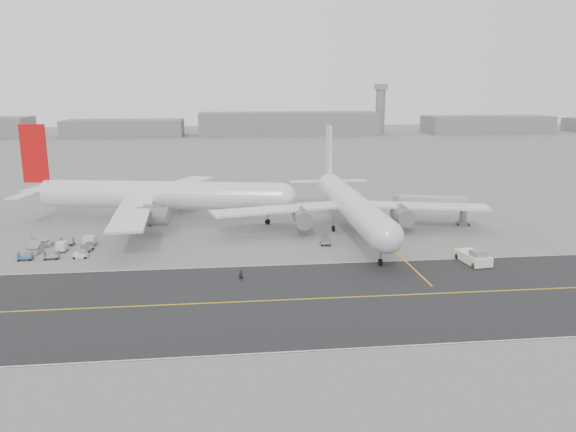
{
  "coord_description": "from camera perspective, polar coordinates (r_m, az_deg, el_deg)",
  "views": [
    {
      "loc": [
        -0.54,
        -91.5,
        29.09
      ],
      "look_at": [
        11.34,
        12.0,
        5.15
      ],
      "focal_mm": 35.0,
      "sensor_mm": 36.0,
      "label": 1
    }
  ],
  "objects": [
    {
      "name": "airliner_a",
      "position": [
        125.98,
        -13.3,
        2.1
      ],
      "size": [
        61.36,
        60.16,
        21.36
      ],
      "rotation": [
        0.0,
        0.0,
        1.38
      ],
      "color": "white",
      "rests_on": "ground"
    },
    {
      "name": "ground",
      "position": [
        96.01,
        -5.94,
        -4.77
      ],
      "size": [
        700.0,
        700.0,
        0.0
      ],
      "primitive_type": "plane",
      "color": "gray",
      "rests_on": "ground"
    },
    {
      "name": "taxiway",
      "position": [
        79.26,
        -2.09,
        -8.59
      ],
      "size": [
        220.0,
        59.0,
        0.03
      ],
      "color": "#2C2B2E",
      "rests_on": "ground"
    },
    {
      "name": "pushback_tug",
      "position": [
        100.06,
        18.36,
        -4.01
      ],
      "size": [
        4.04,
        9.12,
        2.57
      ],
      "rotation": [
        0.0,
        0.0,
        0.11
      ],
      "color": "white",
      "rests_on": "ground"
    },
    {
      "name": "stray_dolly",
      "position": [
        106.61,
        3.8,
        -2.92
      ],
      "size": [
        2.0,
        3.02,
        1.78
      ],
      "primitive_type": null,
      "rotation": [
        0.0,
        0.0,
        -0.08
      ],
      "color": "silver",
      "rests_on": "ground"
    },
    {
      "name": "jet_bridge",
      "position": [
        125.82,
        14.3,
        1.19
      ],
      "size": [
        16.61,
        7.35,
        6.22
      ],
      "rotation": [
        0.0,
        0.0,
        -0.28
      ],
      "color": "gray",
      "rests_on": "ground"
    },
    {
      "name": "horizon_buildings",
      "position": [
        354.02,
        -1.6,
        8.22
      ],
      "size": [
        520.0,
        28.0,
        28.0
      ],
      "primitive_type": null,
      "color": "gray",
      "rests_on": "ground"
    },
    {
      "name": "gse_cluster",
      "position": [
        109.74,
        -22.11,
        -3.41
      ],
      "size": [
        17.76,
        17.24,
        1.89
      ],
      "primitive_type": null,
      "rotation": [
        0.0,
        0.0,
        -0.08
      ],
      "color": "gray",
      "rests_on": "ground"
    },
    {
      "name": "ground_crew_a",
      "position": [
        86.96,
        -4.8,
        -6.02
      ],
      "size": [
        0.69,
        0.49,
        1.79
      ],
      "primitive_type": "imported",
      "rotation": [
        0.0,
        0.0,
        -0.1
      ],
      "color": "black",
      "rests_on": "ground"
    },
    {
      "name": "airliner_b",
      "position": [
        115.52,
        6.36,
        1.22
      ],
      "size": [
        57.6,
        58.21,
        20.09
      ],
      "rotation": [
        0.0,
        0.0,
        -0.0
      ],
      "color": "white",
      "rests_on": "ground"
    },
    {
      "name": "control_tower",
      "position": [
        370.63,
        9.36,
        10.79
      ],
      "size": [
        7.0,
        7.0,
        31.25
      ],
      "color": "gray",
      "rests_on": "ground"
    }
  ]
}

